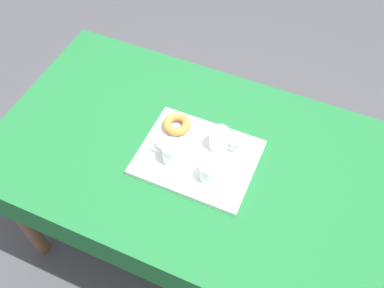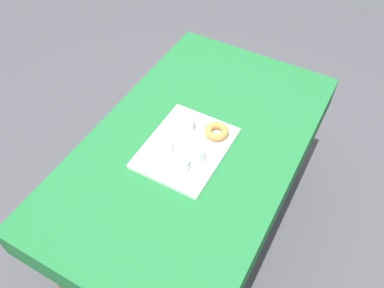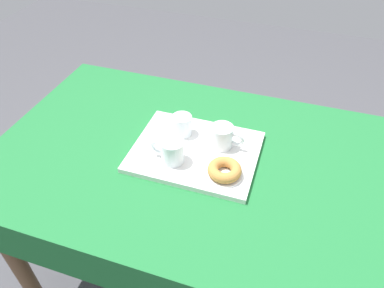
# 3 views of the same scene
# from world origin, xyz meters

# --- Properties ---
(ground_plane) EXTENTS (6.00, 6.00, 0.00)m
(ground_plane) POSITION_xyz_m (0.00, 0.00, 0.00)
(ground_plane) COLOR #47474C
(dining_table) EXTENTS (1.51, 0.90, 0.77)m
(dining_table) POSITION_xyz_m (0.00, 0.00, 0.67)
(dining_table) COLOR #1E6B33
(dining_table) RESTS_ON ground
(serving_tray) EXTENTS (0.43, 0.34, 0.02)m
(serving_tray) POSITION_xyz_m (0.04, -0.02, 0.78)
(serving_tray) COLOR white
(serving_tray) RESTS_ON dining_table
(tea_mug_left) EXTENTS (0.12, 0.08, 0.08)m
(tea_mug_left) POSITION_xyz_m (0.10, 0.06, 0.82)
(tea_mug_left) COLOR white
(tea_mug_left) RESTS_ON serving_tray
(tea_mug_right) EXTENTS (0.12, 0.08, 0.08)m
(tea_mug_right) POSITION_xyz_m (-0.04, -0.06, 0.82)
(tea_mug_right) COLOR white
(tea_mug_right) RESTS_ON serving_tray
(water_glass_near) EXTENTS (0.07, 0.07, 0.08)m
(water_glass_near) POSITION_xyz_m (0.11, -0.08, 0.82)
(water_glass_near) COLOR white
(water_glass_near) RESTS_ON serving_tray
(donut_plate_left) EXTENTS (0.12, 0.12, 0.01)m
(donut_plate_left) POSITION_xyz_m (-0.08, 0.07, 0.79)
(donut_plate_left) COLOR white
(donut_plate_left) RESTS_ON serving_tray
(sugar_donut_left) EXTENTS (0.11, 0.11, 0.03)m
(sugar_donut_left) POSITION_xyz_m (-0.08, 0.07, 0.81)
(sugar_donut_left) COLOR #BC7F3D
(sugar_donut_left) RESTS_ON donut_plate_left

